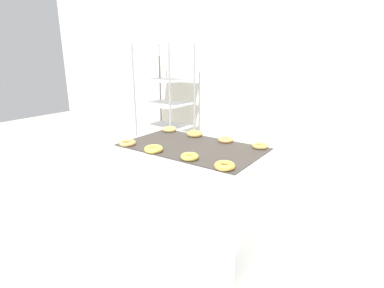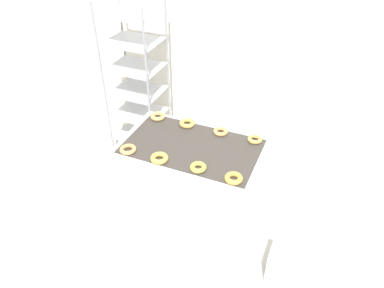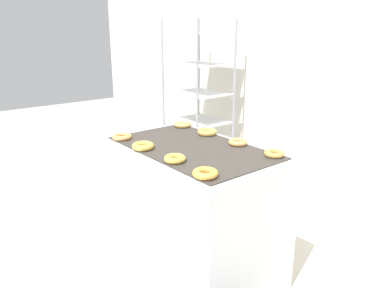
{
  "view_description": "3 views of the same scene",
  "coord_description": "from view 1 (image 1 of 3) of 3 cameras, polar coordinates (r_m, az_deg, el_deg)",
  "views": [
    {
      "loc": [
        1.36,
        -1.3,
        1.7
      ],
      "look_at": [
        0.0,
        0.63,
        0.98
      ],
      "focal_mm": 28.0,
      "sensor_mm": 36.0,
      "label": 1
    },
    {
      "loc": [
        1.01,
        -1.75,
        2.88
      ],
      "look_at": [
        0.0,
        0.63,
        0.98
      ],
      "focal_mm": 35.0,
      "sensor_mm": 36.0,
      "label": 2
    },
    {
      "loc": [
        1.89,
        -0.89,
        1.73
      ],
      "look_at": [
        0.0,
        0.63,
        0.98
      ],
      "focal_mm": 35.0,
      "sensor_mm": 36.0,
      "label": 3
    }
  ],
  "objects": [
    {
      "name": "ground_plane",
      "position": [
        2.54,
        -9.14,
        -25.41
      ],
      "size": [
        14.0,
        14.0,
        0.0
      ],
      "primitive_type": "plane",
      "color": "beige"
    },
    {
      "name": "wall_back",
      "position": [
        3.7,
        13.7,
        11.73
      ],
      "size": [
        8.0,
        0.05,
        2.8
      ],
      "color": "silver",
      "rests_on": "ground_plane"
    },
    {
      "name": "fryer_machine",
      "position": [
        2.67,
        0.0,
        -10.38
      ],
      "size": [
        1.24,
        0.77,
        0.96
      ],
      "color": "silver",
      "rests_on": "ground_plane"
    },
    {
      "name": "baking_rack_cart",
      "position": [
        3.9,
        -5.13,
        5.4
      ],
      "size": [
        0.6,
        0.52,
        1.83
      ],
      "color": "gray",
      "rests_on": "ground_plane"
    },
    {
      "name": "donut_near_left",
      "position": [
        2.57,
        -12.2,
        0.21
      ],
      "size": [
        0.14,
        0.14,
        0.04
      ],
      "primitive_type": "torus",
      "color": "#DD924F",
      "rests_on": "fryer_machine"
    },
    {
      "name": "donut_near_midleft",
      "position": [
        2.37,
        -7.33,
        -0.94
      ],
      "size": [
        0.15,
        0.15,
        0.04
      ],
      "primitive_type": "torus",
      "color": "gold",
      "rests_on": "fryer_machine"
    },
    {
      "name": "donut_near_midright",
      "position": [
        2.18,
        -0.46,
        -2.42
      ],
      "size": [
        0.13,
        0.13,
        0.04
      ],
      "primitive_type": "torus",
      "color": "gold",
      "rests_on": "fryer_machine"
    },
    {
      "name": "donut_near_right",
      "position": [
        2.02,
        6.24,
        -4.11
      ],
      "size": [
        0.14,
        0.14,
        0.04
      ],
      "primitive_type": "torus",
      "color": "gold",
      "rests_on": "fryer_machine"
    },
    {
      "name": "donut_far_left",
      "position": [
        2.97,
        -4.36,
        2.83
      ],
      "size": [
        0.14,
        0.14,
        0.04
      ],
      "primitive_type": "torus",
      "color": "tan",
      "rests_on": "fryer_machine"
    },
    {
      "name": "donut_far_midleft",
      "position": [
        2.79,
        0.51,
        1.97
      ],
      "size": [
        0.15,
        0.15,
        0.04
      ],
      "primitive_type": "torus",
      "color": "gold",
      "rests_on": "fryer_machine"
    },
    {
      "name": "donut_far_midright",
      "position": [
        2.62,
        6.42,
        0.82
      ],
      "size": [
        0.13,
        0.13,
        0.04
      ],
      "primitive_type": "torus",
      "color": "#DA9652",
      "rests_on": "fryer_machine"
    },
    {
      "name": "donut_far_right",
      "position": [
        2.5,
        12.8,
        -0.34
      ],
      "size": [
        0.13,
        0.13,
        0.04
      ],
      "primitive_type": "torus",
      "color": "tan",
      "rests_on": "fryer_machine"
    }
  ]
}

